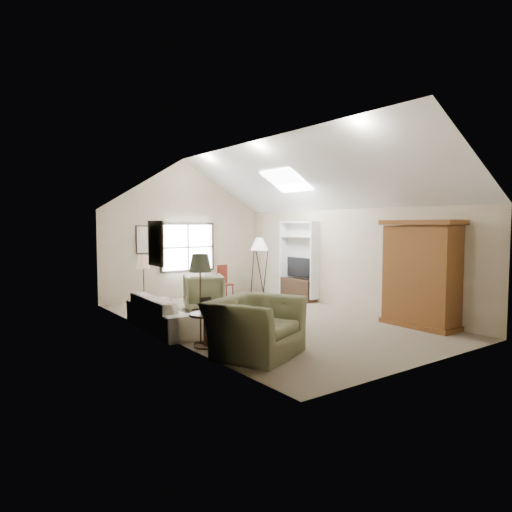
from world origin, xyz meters
TOP-DOWN VIEW (x-y plane):
  - room_shell at (0.00, 0.00)m, footprint 5.01×8.01m
  - window at (0.10, 3.96)m, footprint 1.72×0.08m
  - skylight at (1.30, 0.90)m, footprint 0.80×1.20m
  - wall_art at (-1.88, 1.94)m, footprint 1.97×3.71m
  - armoire at (2.18, -2.40)m, footprint 0.60×1.50m
  - tv_alcove at (2.34, 1.60)m, footprint 0.32×1.30m
  - media_console at (2.32, 1.60)m, footprint 0.34×1.18m
  - tv_panel at (2.32, 1.60)m, footprint 0.05×0.90m
  - sofa at (-2.20, 0.42)m, footprint 1.02×2.38m
  - armchair_near at (-1.81, -2.07)m, footprint 1.81×1.72m
  - armchair_far at (-0.54, 1.90)m, footprint 1.24×1.26m
  - coffee_table at (-0.14, 0.38)m, footprint 0.83×0.50m
  - bowl at (-0.14, 0.38)m, footprint 0.21×0.21m
  - side_table at (-2.20, -1.18)m, footprint 0.61×0.61m
  - side_chair at (0.87, 3.13)m, footprint 0.39×0.39m
  - tripod_lamp at (1.63, 2.50)m, footprint 0.64×0.64m
  - dark_lamp at (-2.20, -0.98)m, footprint 0.41×0.41m
  - tan_lamp at (-2.20, 1.62)m, footprint 0.31×0.31m

SIDE VIEW (x-z plane):
  - coffee_table at x=-0.14m, z-range 0.00..0.41m
  - side_table at x=-2.20m, z-range 0.00..0.59m
  - media_console at x=2.32m, z-range 0.00..0.60m
  - sofa at x=-2.20m, z-range 0.00..0.68m
  - bowl at x=-0.14m, z-range 0.41..0.46m
  - armchair_far at x=-0.54m, z-range 0.00..0.88m
  - armchair_near at x=-1.81m, z-range 0.00..0.92m
  - side_chair at x=0.87m, z-range 0.00..0.95m
  - tan_lamp at x=-2.20m, z-range 0.00..1.47m
  - dark_lamp at x=-2.20m, z-range 0.00..1.64m
  - tripod_lamp at x=1.63m, z-range 0.00..1.77m
  - tv_panel at x=2.32m, z-range 0.65..1.20m
  - armoire at x=2.18m, z-range 0.00..2.20m
  - tv_alcove at x=2.34m, z-range 0.10..2.20m
  - window at x=0.10m, z-range 0.74..2.16m
  - wall_art at x=-1.88m, z-range 1.29..2.17m
  - room_shell at x=0.00m, z-range 1.21..5.21m
  - skylight at x=1.30m, z-range 2.96..3.48m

